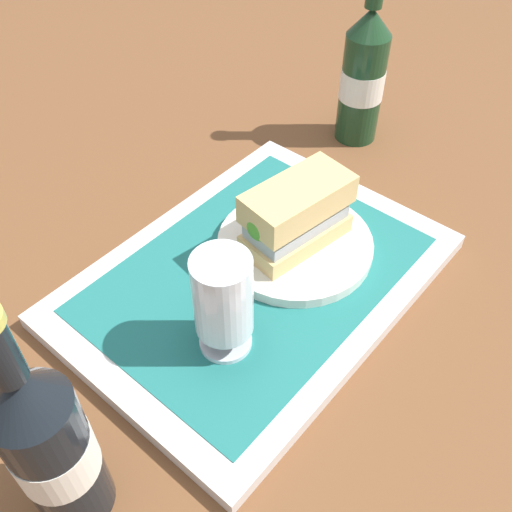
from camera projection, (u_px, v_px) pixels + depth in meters
The scene contains 8 objects.
ground_plane at pixel (256, 285), 0.70m from camera, with size 3.00×3.00×0.00m, color brown.
tray at pixel (256, 279), 0.69m from camera, with size 0.44×0.32×0.02m, color silver.
placemat at pixel (256, 273), 0.68m from camera, with size 0.38×0.27×0.00m, color #1E6B66.
plate at pixel (295, 245), 0.71m from camera, with size 0.19×0.19×0.01m, color silver.
sandwich at pixel (295, 215), 0.67m from camera, with size 0.14×0.08×0.08m.
beer_glass at pixel (223, 302), 0.56m from camera, with size 0.06×0.06×0.12m.
beer_bottle at pixel (50, 446), 0.44m from camera, with size 0.07×0.07×0.27m.
second_bottle at pixel (363, 75), 0.84m from camera, with size 0.07×0.07×0.27m.
Camera 1 is at (0.35, 0.30, 0.53)m, focal length 40.50 mm.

